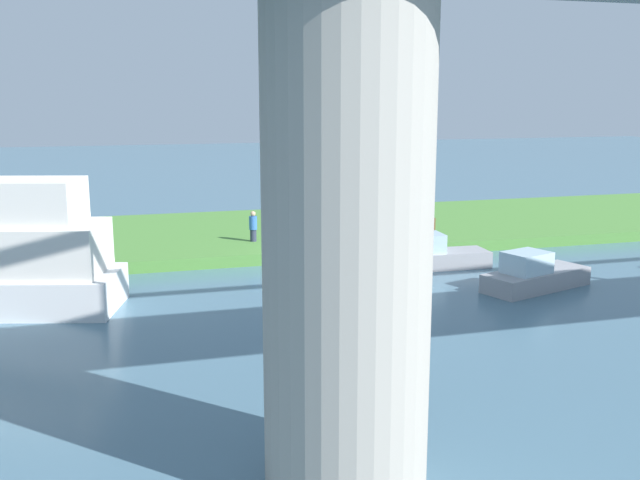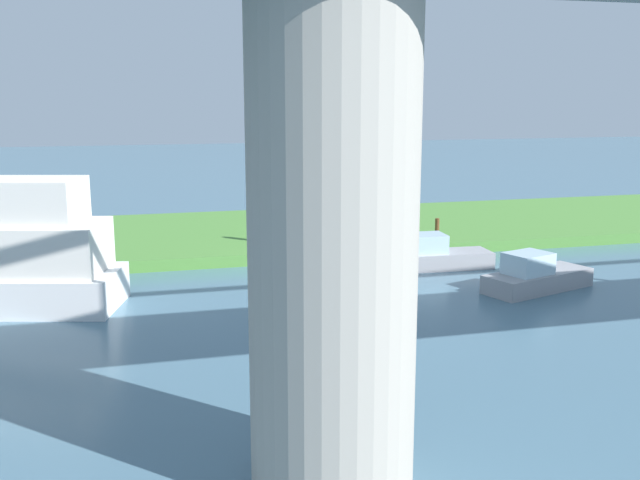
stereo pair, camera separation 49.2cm
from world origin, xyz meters
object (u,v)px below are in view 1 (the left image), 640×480
bridge_pylon (347,244)px  skiff_small (433,255)px  mooring_post (433,227)px  motorboat_red (534,275)px  person_on_bank (253,226)px

bridge_pylon → skiff_small: bridge_pylon is taller
mooring_post → motorboat_red: motorboat_red is taller
mooring_post → bridge_pylon: bearing=61.1°
bridge_pylon → mooring_post: bridge_pylon is taller
person_on_bank → skiff_small: 8.34m
mooring_post → motorboat_red: bearing=91.6°
bridge_pylon → skiff_small: 18.05m
bridge_pylon → person_on_bank: 20.71m
person_on_bank → mooring_post: bearing=173.3°
mooring_post → skiff_small: (1.88, 4.08, -0.40)m
person_on_bank → motorboat_red: (-8.69, 9.27, -0.68)m
bridge_pylon → motorboat_red: bearing=-134.6°
skiff_small → motorboat_red: size_ratio=0.96×
skiff_small → person_on_bank: bearing=-37.6°
person_on_bank → bridge_pylon: bearing=83.8°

